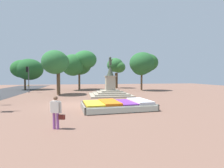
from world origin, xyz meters
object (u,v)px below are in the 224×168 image
Objects in this scene: traffic_light_far_corner at (28,75)px; pedestrian_with_handbag at (56,111)px; statue_monument at (110,90)px; flower_planter at (118,105)px.

traffic_light_far_corner is 2.45× the size of pedestrian_with_handbag.
flower_planter is at bearing -95.45° from statue_monument.
traffic_light_far_corner reaches higher than flower_planter.
statue_monument reaches higher than flower_planter.
pedestrian_with_handbag reaches higher than flower_planter.
flower_planter is 17.99m from traffic_light_far_corner.
statue_monument is at bearing -27.05° from traffic_light_far_corner.
statue_monument is 12.72m from traffic_light_far_corner.
flower_planter is at bearing -54.47° from traffic_light_far_corner.
statue_monument is at bearing 70.36° from pedestrian_with_handbag.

